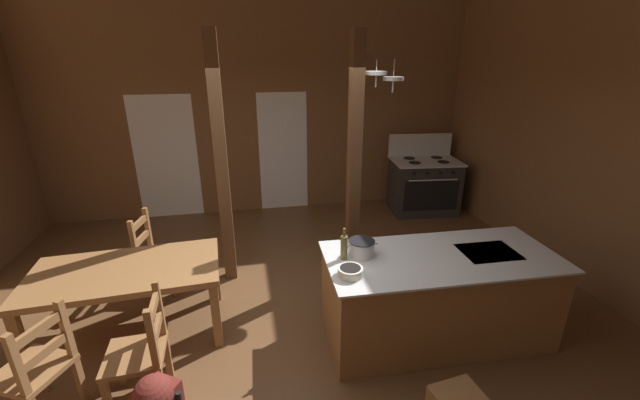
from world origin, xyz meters
name	(u,v)px	position (x,y,z in m)	size (l,w,h in m)	color
ground_plane	(290,334)	(0.00, 0.00, -0.05)	(7.87, 7.60, 0.10)	brown
wall_back	(259,78)	(0.00, 3.47, 2.27)	(7.87, 0.14, 4.54)	brown
glazed_door_back_left	(166,158)	(-1.59, 3.40, 1.02)	(1.00, 0.01, 2.05)	white
glazed_panel_back_right	(283,153)	(0.35, 3.40, 1.02)	(0.84, 0.01, 2.05)	white
kitchen_island	(437,296)	(1.40, -0.34, 0.44)	(2.19, 1.03, 0.89)	olive
stove_range	(423,185)	(2.74, 2.74, 0.48)	(1.22, 0.92, 1.32)	#292929
support_post_with_pot_rack	(357,151)	(0.98, 1.04, 1.57)	(0.63, 0.26, 2.89)	brown
support_post_center	(222,166)	(-0.59, 1.17, 1.45)	(0.14, 0.14, 2.89)	brown
dining_table	(127,277)	(-1.50, 0.26, 0.65)	(1.75, 1.01, 0.74)	olive
ladderback_chair_near_window	(156,254)	(-1.42, 1.09, 0.45)	(0.52, 0.52, 0.95)	olive
ladderback_chair_by_post	(142,352)	(-1.22, -0.58, 0.45)	(0.46, 0.46, 0.95)	olive
ladderback_chair_at_table_end	(37,370)	(-1.94, -0.62, 0.45)	(0.59, 0.59, 0.95)	olive
stockpot_on_counter	(361,248)	(0.67, -0.18, 0.96)	(0.31, 0.24, 0.15)	silver
mixing_bowl_on_counter	(350,272)	(0.47, -0.51, 0.92)	(0.21, 0.21, 0.08)	silver
bottle_tall_on_counter	(344,247)	(0.49, -0.22, 1.01)	(0.06, 0.06, 0.30)	brown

